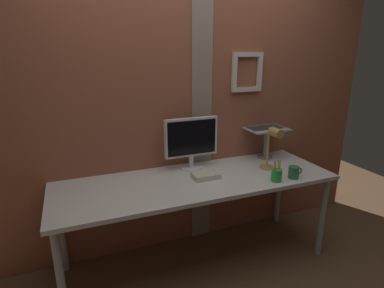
% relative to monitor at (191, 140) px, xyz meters
% --- Properties ---
extents(ground_plane, '(6.00, 6.00, 0.00)m').
position_rel_monitor_xyz_m(ground_plane, '(0.02, -0.20, -0.97)').
color(ground_plane, brown).
extents(brick_wall_back, '(3.55, 0.16, 2.66)m').
position_rel_monitor_xyz_m(brick_wall_back, '(0.02, 0.18, 0.36)').
color(brick_wall_back, '#9E563D').
rests_on(brick_wall_back, ground_plane).
extents(desk, '(2.11, 0.70, 0.73)m').
position_rel_monitor_xyz_m(desk, '(-0.04, -0.23, -0.31)').
color(desk, white).
rests_on(desk, ground_plane).
extents(monitor, '(0.44, 0.18, 0.42)m').
position_rel_monitor_xyz_m(monitor, '(0.00, 0.00, 0.00)').
color(monitor, white).
rests_on(monitor, desk).
extents(laptop_stand, '(0.28, 0.22, 0.26)m').
position_rel_monitor_xyz_m(laptop_stand, '(0.72, 0.00, -0.07)').
color(laptop_stand, gray).
rests_on(laptop_stand, desk).
extents(laptop, '(0.36, 0.32, 0.20)m').
position_rel_monitor_xyz_m(laptop, '(0.72, 0.07, 0.07)').
color(laptop, '#ADB2B7').
rests_on(laptop, laptop_stand).
extents(desk_lamp, '(0.12, 0.20, 0.36)m').
position_rel_monitor_xyz_m(desk_lamp, '(0.58, -0.28, -0.02)').
color(desk_lamp, tan).
rests_on(desk_lamp, desk).
extents(pen_cup, '(0.08, 0.08, 0.17)m').
position_rel_monitor_xyz_m(pen_cup, '(0.49, -0.48, -0.20)').
color(pen_cup, green).
rests_on(pen_cup, desk).
extents(coffee_mug, '(0.12, 0.08, 0.09)m').
position_rel_monitor_xyz_m(coffee_mug, '(0.65, -0.48, -0.20)').
color(coffee_mug, '#33724C').
rests_on(coffee_mug, desk).
extents(paper_clutter_stack, '(0.20, 0.14, 0.04)m').
position_rel_monitor_xyz_m(paper_clutter_stack, '(0.03, -0.23, -0.22)').
color(paper_clutter_stack, silver).
rests_on(paper_clutter_stack, desk).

